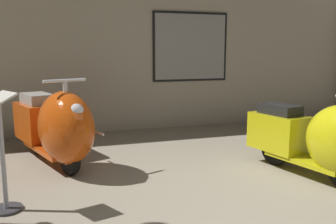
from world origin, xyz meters
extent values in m
plane|color=gray|center=(0.00, 0.00, 0.00)|extent=(60.00, 60.00, 0.00)
cube|color=#BCB29E|center=(0.00, 3.72, 1.69)|extent=(18.00, 0.20, 3.39)
cube|color=black|center=(1.04, 3.61, 1.50)|extent=(1.45, 0.03, 1.26)
cube|color=#9E9E9E|center=(1.04, 3.59, 1.50)|extent=(1.37, 0.01, 1.18)
cylinder|color=black|center=(-1.30, 1.49, 0.23)|extent=(0.24, 0.45, 0.45)
cylinder|color=silver|center=(-1.30, 1.49, 0.23)|extent=(0.17, 0.23, 0.20)
cylinder|color=black|center=(-1.67, 2.49, 0.23)|extent=(0.24, 0.45, 0.45)
cylinder|color=silver|center=(-1.67, 2.49, 0.23)|extent=(0.17, 0.23, 0.20)
cube|color=#C6470F|center=(-1.48, 1.99, 0.20)|extent=(0.74, 1.14, 0.06)
ellipsoid|color=#C6470F|center=(-1.32, 1.54, 0.55)|extent=(0.87, 1.09, 0.86)
cube|color=#C6470F|center=(-1.65, 2.45, 0.47)|extent=(0.68, 0.87, 0.50)
cube|color=gray|center=(-1.65, 2.45, 0.79)|extent=(0.48, 0.62, 0.14)
sphere|color=silver|center=(-1.21, 1.24, 0.78)|extent=(0.17, 0.17, 0.17)
cylinder|color=silver|center=(-1.31, 1.51, 0.94)|extent=(0.05, 0.05, 0.32)
cylinder|color=silver|center=(-1.31, 1.51, 1.10)|extent=(0.48, 0.20, 0.04)
cube|color=silver|center=(-1.05, 1.64, 0.49)|extent=(0.27, 0.72, 0.03)
cylinder|color=black|center=(1.20, 1.06, 0.20)|extent=(0.17, 0.42, 0.41)
cylinder|color=silver|center=(1.20, 1.06, 0.20)|extent=(0.14, 0.20, 0.18)
cube|color=gold|center=(1.31, 0.59, 0.18)|extent=(0.57, 1.03, 0.05)
cube|color=gold|center=(1.21, 1.02, 0.43)|extent=(0.55, 0.77, 0.45)
cube|color=black|center=(1.21, 1.02, 0.71)|extent=(0.39, 0.54, 0.12)
cylinder|color=#333338|center=(-1.90, 0.65, 0.01)|extent=(0.28, 0.28, 0.02)
cylinder|color=#A5A5AD|center=(-1.90, 0.65, 0.51)|extent=(0.04, 0.04, 0.97)
camera|label=1|loc=(-1.46, -2.74, 1.42)|focal=38.70mm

